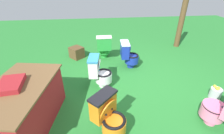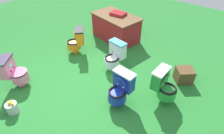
{
  "view_description": "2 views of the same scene",
  "coord_description": "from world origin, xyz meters",
  "px_view_note": "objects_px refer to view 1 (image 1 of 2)",
  "views": [
    {
      "loc": [
        -2.77,
        0.99,
        2.17
      ],
      "look_at": [
        0.11,
        0.67,
        0.5
      ],
      "focal_mm": 25.14,
      "sensor_mm": 36.0,
      "label": 1
    },
    {
      "loc": [
        2.41,
        -1.94,
        2.89
      ],
      "look_at": [
        0.42,
        0.52,
        0.42
      ],
      "focal_mm": 29.06,
      "sensor_mm": 36.0,
      "label": 2
    }
  ],
  "objects_px": {
    "vendor_table": "(23,106)",
    "lemon_bucket": "(215,93)",
    "toilet_pink": "(221,109)",
    "toilet_green": "(104,47)",
    "wooden_post": "(182,20)",
    "toilet_blue": "(128,55)",
    "toilet_white": "(99,72)",
    "small_crate": "(77,53)",
    "toilet_orange": "(109,116)"
  },
  "relations": [
    {
      "from": "toilet_blue",
      "to": "toilet_pink",
      "type": "height_order",
      "value": "same"
    },
    {
      "from": "vendor_table",
      "to": "wooden_post",
      "type": "distance_m",
      "value": 5.12
    },
    {
      "from": "toilet_orange",
      "to": "vendor_table",
      "type": "distance_m",
      "value": 1.38
    },
    {
      "from": "toilet_blue",
      "to": "small_crate",
      "type": "relative_size",
      "value": 1.97
    },
    {
      "from": "toilet_orange",
      "to": "toilet_blue",
      "type": "xyz_separation_m",
      "value": [
        2.06,
        -0.72,
        0.0
      ]
    },
    {
      "from": "toilet_green",
      "to": "small_crate",
      "type": "height_order",
      "value": "toilet_green"
    },
    {
      "from": "toilet_white",
      "to": "toilet_pink",
      "type": "xyz_separation_m",
      "value": [
        -1.31,
        -1.87,
        -0.0
      ]
    },
    {
      "from": "toilet_white",
      "to": "toilet_blue",
      "type": "height_order",
      "value": "same"
    },
    {
      "from": "toilet_pink",
      "to": "small_crate",
      "type": "distance_m",
      "value": 3.8
    },
    {
      "from": "toilet_blue",
      "to": "lemon_bucket",
      "type": "xyz_separation_m",
      "value": [
        -1.46,
        -1.52,
        -0.26
      ]
    },
    {
      "from": "toilet_green",
      "to": "toilet_blue",
      "type": "bearing_deg",
      "value": -45.08
    },
    {
      "from": "vendor_table",
      "to": "toilet_orange",
      "type": "bearing_deg",
      "value": -104.12
    },
    {
      "from": "toilet_white",
      "to": "toilet_blue",
      "type": "xyz_separation_m",
      "value": [
        0.79,
        -0.81,
        0.0
      ]
    },
    {
      "from": "toilet_pink",
      "to": "wooden_post",
      "type": "bearing_deg",
      "value": 33.15
    },
    {
      "from": "toilet_white",
      "to": "vendor_table",
      "type": "height_order",
      "value": "vendor_table"
    },
    {
      "from": "vendor_table",
      "to": "wooden_post",
      "type": "xyz_separation_m",
      "value": [
        3.02,
        -4.1,
        0.53
      ]
    },
    {
      "from": "vendor_table",
      "to": "small_crate",
      "type": "distance_m",
      "value": 2.56
    },
    {
      "from": "toilet_blue",
      "to": "lemon_bucket",
      "type": "relative_size",
      "value": 2.63
    },
    {
      "from": "toilet_orange",
      "to": "toilet_green",
      "type": "height_order",
      "value": "same"
    },
    {
      "from": "toilet_white",
      "to": "lemon_bucket",
      "type": "xyz_separation_m",
      "value": [
        -0.67,
        -2.33,
        -0.26
      ]
    },
    {
      "from": "toilet_white",
      "to": "small_crate",
      "type": "xyz_separation_m",
      "value": [
        1.55,
        0.63,
        -0.21
      ]
    },
    {
      "from": "small_crate",
      "to": "lemon_bucket",
      "type": "bearing_deg",
      "value": -126.72
    },
    {
      "from": "toilet_orange",
      "to": "lemon_bucket",
      "type": "bearing_deg",
      "value": 149.38
    },
    {
      "from": "toilet_white",
      "to": "toilet_blue",
      "type": "relative_size",
      "value": 1.0
    },
    {
      "from": "toilet_white",
      "to": "toilet_blue",
      "type": "distance_m",
      "value": 1.13
    },
    {
      "from": "toilet_blue",
      "to": "toilet_green",
      "type": "relative_size",
      "value": 1.0
    },
    {
      "from": "toilet_orange",
      "to": "toilet_pink",
      "type": "bearing_deg",
      "value": 132.93
    },
    {
      "from": "toilet_blue",
      "to": "vendor_table",
      "type": "relative_size",
      "value": 0.46
    },
    {
      "from": "toilet_pink",
      "to": "toilet_green",
      "type": "distance_m",
      "value": 3.2
    },
    {
      "from": "toilet_green",
      "to": "lemon_bucket",
      "type": "bearing_deg",
      "value": -43.9
    },
    {
      "from": "toilet_white",
      "to": "toilet_green",
      "type": "relative_size",
      "value": 1.0
    },
    {
      "from": "wooden_post",
      "to": "toilet_blue",
      "type": "bearing_deg",
      "value": 122.48
    },
    {
      "from": "vendor_table",
      "to": "lemon_bucket",
      "type": "bearing_deg",
      "value": -85.74
    },
    {
      "from": "small_crate",
      "to": "toilet_orange",
      "type": "bearing_deg",
      "value": -165.54
    },
    {
      "from": "toilet_pink",
      "to": "lemon_bucket",
      "type": "xyz_separation_m",
      "value": [
        0.65,
        -0.46,
        -0.25
      ]
    },
    {
      "from": "toilet_white",
      "to": "toilet_pink",
      "type": "relative_size",
      "value": 1.0
    },
    {
      "from": "vendor_table",
      "to": "wooden_post",
      "type": "relative_size",
      "value": 0.86
    },
    {
      "from": "toilet_white",
      "to": "vendor_table",
      "type": "bearing_deg",
      "value": -46.02
    },
    {
      "from": "wooden_post",
      "to": "lemon_bucket",
      "type": "relative_size",
      "value": 6.65
    },
    {
      "from": "small_crate",
      "to": "toilet_pink",
      "type": "bearing_deg",
      "value": -138.8
    },
    {
      "from": "wooden_post",
      "to": "small_crate",
      "type": "xyz_separation_m",
      "value": [
        -0.55,
        3.49,
        -0.75
      ]
    },
    {
      "from": "wooden_post",
      "to": "small_crate",
      "type": "relative_size",
      "value": 4.99
    },
    {
      "from": "lemon_bucket",
      "to": "toilet_blue",
      "type": "bearing_deg",
      "value": 46.23
    },
    {
      "from": "toilet_orange",
      "to": "toilet_blue",
      "type": "bearing_deg",
      "value": -154.93
    },
    {
      "from": "vendor_table",
      "to": "lemon_bucket",
      "type": "height_order",
      "value": "vendor_table"
    },
    {
      "from": "toilet_white",
      "to": "wooden_post",
      "type": "bearing_deg",
      "value": 133.3
    },
    {
      "from": "toilet_white",
      "to": "lemon_bucket",
      "type": "distance_m",
      "value": 2.44
    },
    {
      "from": "toilet_white",
      "to": "toilet_green",
      "type": "height_order",
      "value": "same"
    },
    {
      "from": "toilet_pink",
      "to": "toilet_white",
      "type": "bearing_deg",
      "value": 104.27
    },
    {
      "from": "toilet_blue",
      "to": "small_crate",
      "type": "distance_m",
      "value": 1.64
    }
  ]
}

